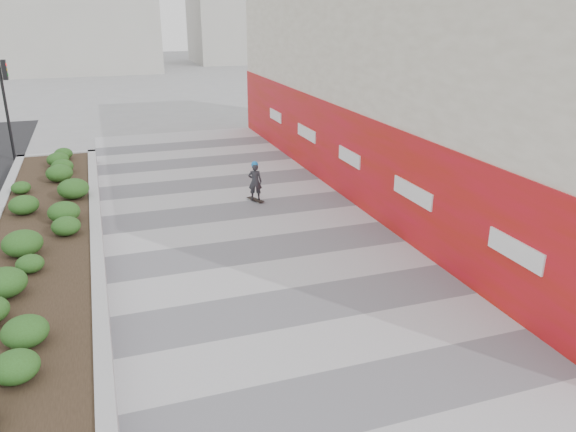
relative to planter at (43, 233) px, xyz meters
name	(u,v)px	position (x,y,z in m)	size (l,w,h in m)	color
ground	(334,349)	(5.50, -7.00, -0.42)	(160.00, 160.00, 0.00)	gray
walkway	(284,281)	(5.50, -4.00, -0.41)	(8.00, 36.00, 0.01)	#A8A8AD
building	(420,74)	(12.48, 1.98, 3.56)	(6.04, 24.08, 8.00)	beige
planter	(43,233)	(0.00, 0.00, 0.00)	(3.00, 18.00, 0.90)	#9E9EA0
traffic_signal_near	(6,95)	(-1.73, 10.50, 2.34)	(0.33, 0.28, 4.20)	black
manhole_cover	(304,278)	(6.00, -4.00, -0.42)	(0.44, 0.44, 0.01)	#595654
skateboarder	(255,181)	(6.45, 1.89, 0.29)	(0.53, 0.74, 1.39)	beige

